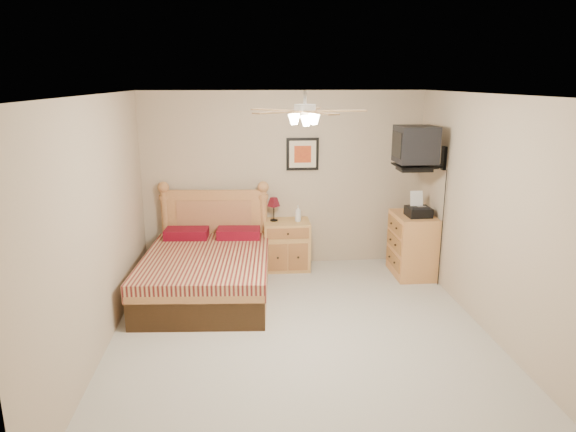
# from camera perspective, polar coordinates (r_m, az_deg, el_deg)

# --- Properties ---
(floor) EXTENTS (4.50, 4.50, 0.00)m
(floor) POSITION_cam_1_polar(r_m,az_deg,el_deg) (5.65, 1.43, -12.94)
(floor) COLOR #AAA59A
(floor) RESTS_ON ground
(ceiling) EXTENTS (4.00, 4.50, 0.04)m
(ceiling) POSITION_cam_1_polar(r_m,az_deg,el_deg) (5.00, 1.62, 13.33)
(ceiling) COLOR white
(ceiling) RESTS_ON ground
(wall_back) EXTENTS (4.00, 0.04, 2.50)m
(wall_back) POSITION_cam_1_polar(r_m,az_deg,el_deg) (7.37, -0.50, 4.04)
(wall_back) COLOR tan
(wall_back) RESTS_ON ground
(wall_front) EXTENTS (4.00, 0.04, 2.50)m
(wall_front) POSITION_cam_1_polar(r_m,az_deg,el_deg) (3.10, 6.41, -11.76)
(wall_front) COLOR tan
(wall_front) RESTS_ON ground
(wall_left) EXTENTS (0.04, 4.50, 2.50)m
(wall_left) POSITION_cam_1_polar(r_m,az_deg,el_deg) (5.34, -20.32, -1.10)
(wall_left) COLOR tan
(wall_left) RESTS_ON ground
(wall_right) EXTENTS (0.04, 4.50, 2.50)m
(wall_right) POSITION_cam_1_polar(r_m,az_deg,el_deg) (5.76, 21.68, -0.10)
(wall_right) COLOR tan
(wall_right) RESTS_ON ground
(bed) EXTENTS (1.63, 2.07, 1.28)m
(bed) POSITION_cam_1_polar(r_m,az_deg,el_deg) (6.42, -9.15, -3.45)
(bed) COLOR #A77443
(bed) RESTS_ON ground
(nightstand) EXTENTS (0.65, 0.50, 0.70)m
(nightstand) POSITION_cam_1_polar(r_m,az_deg,el_deg) (7.36, -0.14, -3.21)
(nightstand) COLOR tan
(nightstand) RESTS_ON ground
(table_lamp) EXTENTS (0.20, 0.20, 0.34)m
(table_lamp) POSITION_cam_1_polar(r_m,az_deg,el_deg) (7.24, -1.59, 0.77)
(table_lamp) COLOR #5A101B
(table_lamp) RESTS_ON nightstand
(lotion_bottle) EXTENTS (0.11, 0.12, 0.23)m
(lotion_bottle) POSITION_cam_1_polar(r_m,az_deg,el_deg) (7.22, 1.12, 0.29)
(lotion_bottle) COLOR silver
(lotion_bottle) RESTS_ON nightstand
(framed_picture) EXTENTS (0.46, 0.04, 0.46)m
(framed_picture) POSITION_cam_1_polar(r_m,az_deg,el_deg) (7.31, 1.63, 6.90)
(framed_picture) COLOR black
(framed_picture) RESTS_ON wall_back
(dresser) EXTENTS (0.51, 0.74, 0.86)m
(dresser) POSITION_cam_1_polar(r_m,az_deg,el_deg) (7.30, 13.63, -3.13)
(dresser) COLOR #C37843
(dresser) RESTS_ON ground
(fax_machine) EXTENTS (0.32, 0.34, 0.33)m
(fax_machine) POSITION_cam_1_polar(r_m,az_deg,el_deg) (7.07, 14.34, 1.26)
(fax_machine) COLOR black
(fax_machine) RESTS_ON dresser
(magazine_lower) EXTENTS (0.31, 0.36, 0.03)m
(magazine_lower) POSITION_cam_1_polar(r_m,az_deg,el_deg) (7.41, 13.21, 0.75)
(magazine_lower) COLOR #AFA38C
(magazine_lower) RESTS_ON dresser
(magazine_upper) EXTENTS (0.27, 0.30, 0.02)m
(magazine_upper) POSITION_cam_1_polar(r_m,az_deg,el_deg) (7.44, 13.42, 0.99)
(magazine_upper) COLOR gray
(magazine_upper) RESTS_ON magazine_lower
(wall_tv) EXTENTS (0.56, 0.46, 0.58)m
(wall_tv) POSITION_cam_1_polar(r_m,az_deg,el_deg) (6.77, 15.20, 7.37)
(wall_tv) COLOR black
(wall_tv) RESTS_ON wall_right
(ceiling_fan) EXTENTS (1.14, 1.14, 0.28)m
(ceiling_fan) POSITION_cam_1_polar(r_m,az_deg,el_deg) (4.80, 1.89, 11.59)
(ceiling_fan) COLOR silver
(ceiling_fan) RESTS_ON ceiling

